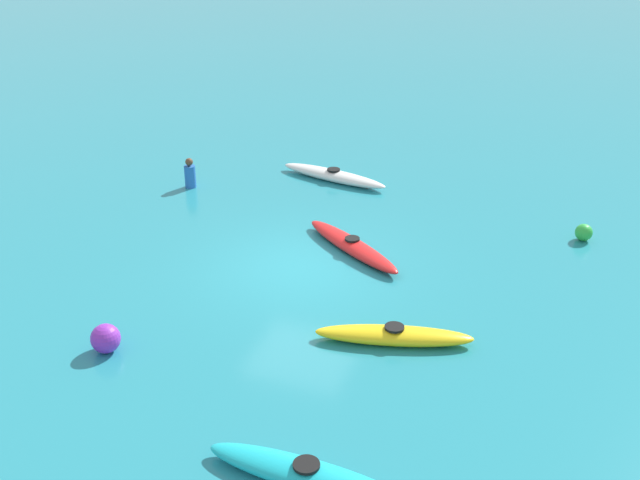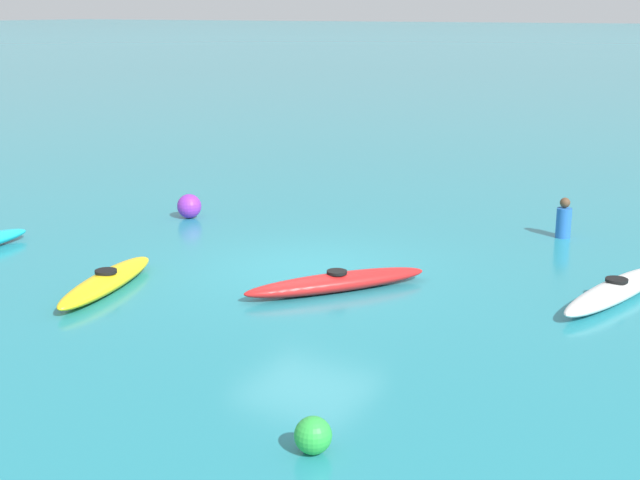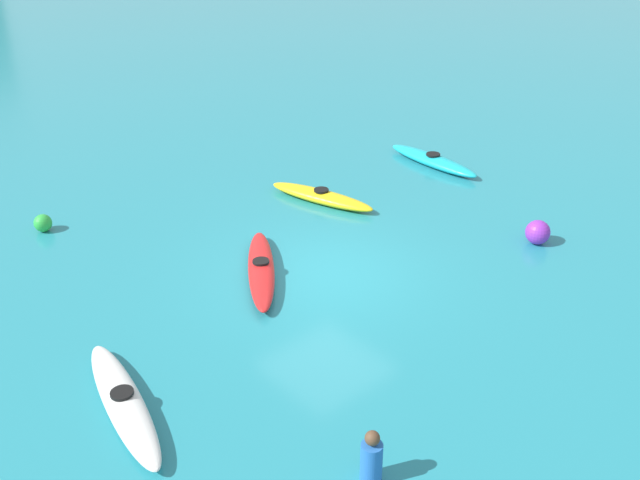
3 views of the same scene
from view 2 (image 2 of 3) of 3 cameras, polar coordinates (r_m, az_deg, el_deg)
ground_plane at (r=16.61m, az=-0.81°, el=-1.94°), size 600.00×600.00×0.00m
kayak_red at (r=15.33m, az=1.10°, el=-2.76°), size 2.50×3.11×0.37m
kayak_white at (r=15.71m, az=18.73°, el=-3.13°), size 1.38×3.53×0.37m
kayak_yellow at (r=15.82m, az=-13.75°, el=-2.63°), size 1.36×3.14×0.37m
buoy_green at (r=9.94m, az=-0.46°, el=-12.62°), size 0.43×0.43×0.43m
buoy_purple at (r=20.86m, az=-8.53°, el=2.20°), size 0.57×0.57×0.57m
person_near_shore at (r=19.56m, az=15.61°, el=1.26°), size 0.39×0.39×0.88m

